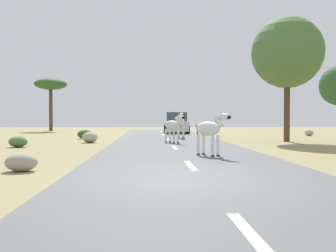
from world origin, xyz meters
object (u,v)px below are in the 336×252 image
(bush_0, at_px, (85,134))
(rock_2, at_px, (21,162))
(zebra_2, at_px, (210,129))
(tree_2, at_px, (287,53))
(bush_1, at_px, (18,142))
(rock_1, at_px, (90,137))
(zebra_1, at_px, (173,125))
(tree_4, at_px, (51,85))
(zebra_0, at_px, (181,122))
(rock_0, at_px, (309,133))
(car_0, at_px, (176,124))

(bush_0, bearing_deg, rock_2, -86.47)
(zebra_2, distance_m, tree_2, 10.45)
(bush_1, bearing_deg, rock_1, 46.46)
(zebra_1, bearing_deg, tree_2, 157.59)
(bush_1, distance_m, rock_2, 8.18)
(bush_1, bearing_deg, zebra_2, -29.90)
(tree_4, relative_size, rock_1, 5.91)
(zebra_2, xyz_separation_m, rock_2, (-5.25, -3.10, -0.72))
(zebra_0, relative_size, zebra_1, 1.18)
(zebra_0, bearing_deg, zebra_2, 93.40)
(zebra_2, distance_m, rock_2, 6.14)
(zebra_1, distance_m, tree_4, 22.22)
(zebra_0, height_order, tree_2, tree_2)
(zebra_0, height_order, rock_1, zebra_0)
(rock_0, relative_size, rock_1, 0.72)
(bush_1, relative_size, rock_2, 1.04)
(zebra_0, height_order, tree_4, tree_4)
(bush_1, xyz_separation_m, rock_1, (2.76, 2.91, 0.04))
(car_0, relative_size, rock_0, 6.84)
(zebra_1, height_order, rock_0, zebra_1)
(zebra_2, relative_size, car_0, 0.34)
(bush_0, bearing_deg, zebra_2, -61.42)
(tree_2, height_order, bush_1, tree_2)
(zebra_2, xyz_separation_m, tree_2, (5.65, 7.83, 4.01))
(zebra_2, height_order, tree_2, tree_2)
(rock_2, bearing_deg, car_0, 75.68)
(tree_4, bearing_deg, rock_1, -69.43)
(zebra_0, height_order, car_0, car_0)
(zebra_0, xyz_separation_m, zebra_2, (0.01, -10.92, -0.09))
(tree_2, bearing_deg, car_0, 117.14)
(bush_0, distance_m, rock_2, 14.39)
(car_0, height_order, bush_0, car_0)
(zebra_1, xyz_separation_m, rock_1, (-4.40, 1.00, -0.65))
(rock_1, bearing_deg, zebra_2, -55.12)
(tree_4, xyz_separation_m, bush_0, (5.81, -14.13, -4.34))
(zebra_0, distance_m, rock_0, 10.28)
(bush_0, relative_size, rock_2, 1.19)
(zebra_2, xyz_separation_m, car_0, (0.24, 18.40, -0.10))
(zebra_0, relative_size, bush_0, 1.87)
(bush_0, height_order, rock_2, bush_0)
(car_0, height_order, tree_2, tree_2)
(rock_0, relative_size, rock_2, 0.81)
(car_0, relative_size, rock_1, 4.89)
(zebra_0, bearing_deg, rock_0, -158.57)
(bush_0, distance_m, rock_1, 3.87)
(zebra_1, xyz_separation_m, bush_1, (-7.17, -1.91, -0.69))
(rock_2, bearing_deg, bush_0, 93.53)
(zebra_2, bearing_deg, bush_1, -67.32)
(tree_2, xyz_separation_m, tree_4, (-17.60, 17.57, -0.33))
(rock_0, height_order, rock_2, rock_0)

